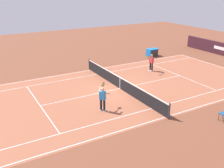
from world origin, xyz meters
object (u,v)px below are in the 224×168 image
(tennis_net, at_px, (120,83))
(tennis_player_near, at_px, (103,98))
(equipment_cart_tarped, at_px, (152,52))
(tennis_ball, at_px, (171,97))
(tennis_player_far, at_px, (151,62))

(tennis_net, distance_m, tennis_player_near, 4.10)
(tennis_net, distance_m, equipment_cart_tarped, 10.97)
(tennis_player_near, relative_size, tennis_ball, 25.71)
(tennis_player_near, distance_m, tennis_ball, 5.48)
(tennis_net, xyz_separation_m, tennis_ball, (-2.39, 3.30, -0.46))
(tennis_net, height_order, tennis_player_near, tennis_player_near)
(tennis_net, bearing_deg, tennis_player_near, 42.69)
(tennis_player_far, bearing_deg, tennis_player_near, 33.11)
(tennis_net, distance_m, tennis_ball, 4.10)
(tennis_player_far, xyz_separation_m, equipment_cart_tarped, (-3.61, -4.45, -0.49))
(tennis_player_far, relative_size, equipment_cart_tarped, 1.36)
(equipment_cart_tarped, bearing_deg, tennis_ball, 58.75)
(equipment_cart_tarped, bearing_deg, tennis_player_far, 50.97)
(tennis_net, distance_m, tennis_player_far, 5.53)
(tennis_ball, relative_size, equipment_cart_tarped, 0.05)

